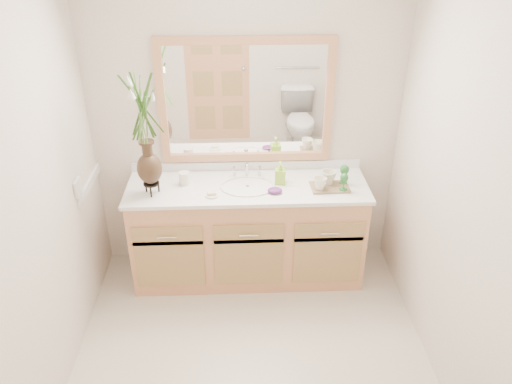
{
  "coord_description": "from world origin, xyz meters",
  "views": [
    {
      "loc": [
        -0.07,
        -2.31,
        2.66
      ],
      "look_at": [
        0.05,
        0.65,
        0.98
      ],
      "focal_mm": 35.0,
      "sensor_mm": 36.0,
      "label": 1
    }
  ],
  "objects_px": {
    "flower_vase": "(144,118)",
    "soap_bottle": "(280,174)",
    "tray": "(330,187)",
    "tumbler": "(184,178)"
  },
  "relations": [
    {
      "from": "flower_vase",
      "to": "tray",
      "type": "relative_size",
      "value": 3.06
    },
    {
      "from": "tumbler",
      "to": "flower_vase",
      "type": "bearing_deg",
      "value": -149.23
    },
    {
      "from": "tumbler",
      "to": "soap_bottle",
      "type": "xyz_separation_m",
      "value": [
        0.73,
        -0.01,
        0.03
      ]
    },
    {
      "from": "flower_vase",
      "to": "tumbler",
      "type": "xyz_separation_m",
      "value": [
        0.23,
        0.14,
        -0.54
      ]
    },
    {
      "from": "flower_vase",
      "to": "soap_bottle",
      "type": "height_order",
      "value": "flower_vase"
    },
    {
      "from": "tumbler",
      "to": "soap_bottle",
      "type": "distance_m",
      "value": 0.73
    },
    {
      "from": "flower_vase",
      "to": "tray",
      "type": "distance_m",
      "value": 1.45
    },
    {
      "from": "flower_vase",
      "to": "tumbler",
      "type": "distance_m",
      "value": 0.6
    },
    {
      "from": "soap_bottle",
      "to": "tray",
      "type": "distance_m",
      "value": 0.39
    },
    {
      "from": "tumbler",
      "to": "tray",
      "type": "xyz_separation_m",
      "value": [
        1.1,
        -0.11,
        -0.04
      ]
    }
  ]
}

